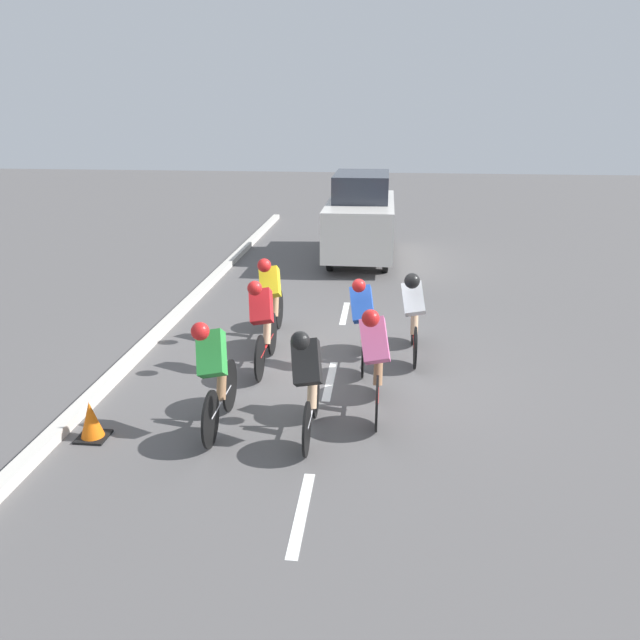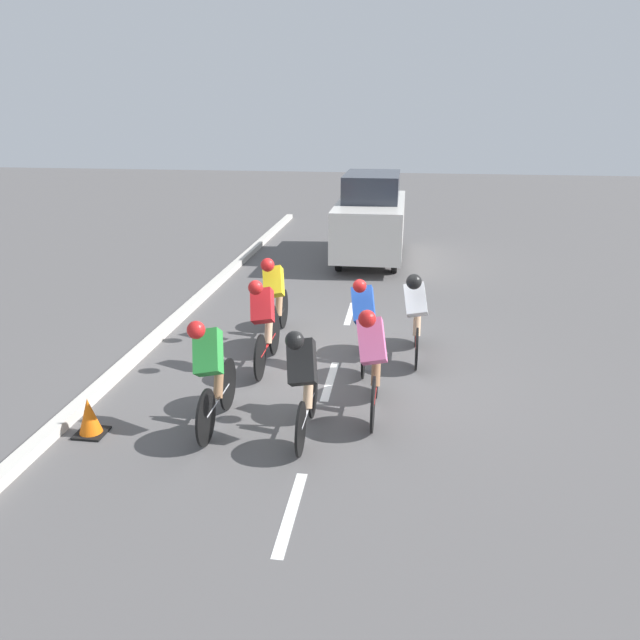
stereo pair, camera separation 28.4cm
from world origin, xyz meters
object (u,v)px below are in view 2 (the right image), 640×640
(cyclist_white, at_px, (416,312))
(cyclist_pink, at_px, (373,359))
(cyclist_green, at_px, (211,371))
(cyclist_black, at_px, (303,379))
(traffic_cone, at_px, (89,417))
(support_car, at_px, (371,217))
(cyclist_red, at_px, (264,321))
(cyclist_yellow, at_px, (275,295))
(cyclist_blue, at_px, (364,320))

(cyclist_white, distance_m, cyclist_pink, 2.11)
(cyclist_white, height_order, cyclist_green, cyclist_green)
(cyclist_white, bearing_deg, cyclist_black, 63.72)
(traffic_cone, bearing_deg, support_car, -106.02)
(cyclist_black, bearing_deg, cyclist_white, -116.28)
(cyclist_black, xyz_separation_m, cyclist_green, (1.16, -0.07, 0.01))
(cyclist_white, xyz_separation_m, cyclist_black, (1.35, 2.73, -0.01))
(cyclist_white, height_order, support_car, support_car)
(cyclist_red, height_order, traffic_cone, cyclist_red)
(cyclist_yellow, bearing_deg, cyclist_pink, 124.75)
(cyclist_black, xyz_separation_m, cyclist_red, (0.95, -2.04, -0.01))
(cyclist_yellow, xyz_separation_m, support_car, (-1.26, -6.22, 0.32))
(cyclist_green, xyz_separation_m, traffic_cone, (1.47, 0.38, -0.55))
(cyclist_blue, relative_size, cyclist_green, 1.01)
(cyclist_green, height_order, cyclist_red, cyclist_green)
(cyclist_blue, xyz_separation_m, traffic_cone, (3.19, 2.63, -0.53))
(cyclist_green, distance_m, cyclist_yellow, 3.28)
(cyclist_green, height_order, support_car, support_car)
(cyclist_pink, xyz_separation_m, cyclist_blue, (0.23, -1.63, -0.03))
(cyclist_yellow, bearing_deg, cyclist_black, 107.42)
(cyclist_red, relative_size, support_car, 0.41)
(cyclist_black, height_order, traffic_cone, cyclist_black)
(cyclist_white, distance_m, cyclist_black, 3.04)
(cyclist_white, relative_size, cyclist_pink, 1.00)
(cyclist_black, distance_m, cyclist_blue, 2.39)
(cyclist_red, bearing_deg, traffic_cone, 54.37)
(cyclist_green, relative_size, traffic_cone, 3.37)
(cyclist_blue, bearing_deg, support_car, -87.18)
(cyclist_pink, relative_size, cyclist_green, 1.02)
(cyclist_black, relative_size, support_car, 0.38)
(cyclist_yellow, relative_size, support_car, 0.40)
(cyclist_red, bearing_deg, cyclist_white, -163.43)
(support_car, bearing_deg, cyclist_yellow, 78.60)
(cyclist_blue, bearing_deg, cyclist_pink, 98.00)
(cyclist_green, bearing_deg, cyclist_white, -133.44)
(cyclist_green, relative_size, support_car, 0.39)
(cyclist_white, relative_size, cyclist_yellow, 1.00)
(cyclist_red, bearing_deg, cyclist_black, 114.84)
(cyclist_green, bearing_deg, cyclist_red, -96.33)
(support_car, bearing_deg, cyclist_green, 81.80)
(cyclist_blue, bearing_deg, cyclist_green, 52.45)
(cyclist_black, distance_m, traffic_cone, 2.71)
(cyclist_black, distance_m, cyclist_red, 2.25)
(cyclist_white, distance_m, traffic_cone, 5.03)
(cyclist_green, height_order, cyclist_yellow, cyclist_green)
(cyclist_black, height_order, cyclist_pink, cyclist_pink)
(cyclist_red, bearing_deg, cyclist_blue, -169.62)
(cyclist_red, xyz_separation_m, support_car, (-1.15, -7.53, 0.34))
(cyclist_blue, distance_m, cyclist_yellow, 1.91)
(cyclist_blue, relative_size, cyclist_red, 0.96)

